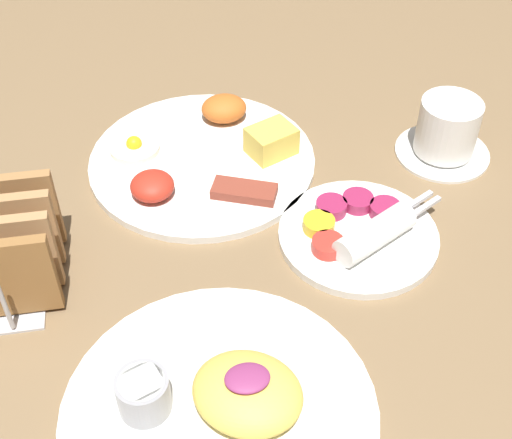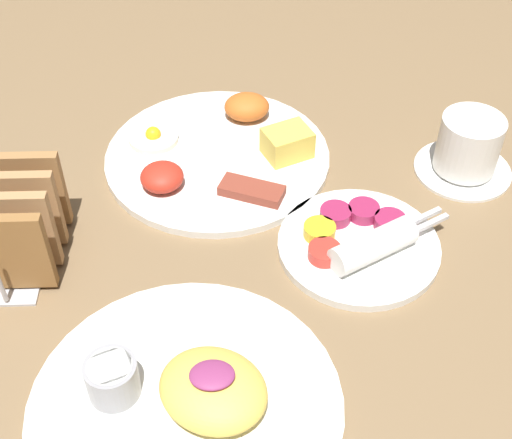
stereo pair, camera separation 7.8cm
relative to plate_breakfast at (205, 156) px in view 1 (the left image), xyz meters
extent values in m
plane|color=brown|center=(0.00, -0.18, -0.01)|extent=(3.00, 3.00, 0.00)
cylinder|color=white|center=(0.00, 0.00, -0.01)|extent=(0.28, 0.28, 0.01)
cube|color=#E5C64C|center=(0.08, 0.00, 0.02)|extent=(0.07, 0.06, 0.04)
ellipsoid|color=#C66023|center=(0.04, 0.08, 0.02)|extent=(0.06, 0.05, 0.03)
cylinder|color=#F4EACC|center=(-0.09, 0.03, 0.00)|extent=(0.06, 0.06, 0.01)
sphere|color=yellow|center=(-0.09, 0.03, 0.01)|extent=(0.02, 0.02, 0.02)
ellipsoid|color=red|center=(-0.07, -0.06, 0.01)|extent=(0.05, 0.05, 0.03)
cube|color=brown|center=(0.04, -0.08, 0.01)|extent=(0.08, 0.06, 0.01)
cylinder|color=white|center=(0.15, -0.16, -0.01)|extent=(0.18, 0.18, 0.01)
cylinder|color=#99234C|center=(0.19, -0.14, 0.01)|extent=(0.04, 0.04, 0.01)
cylinder|color=#99234C|center=(0.16, -0.12, 0.01)|extent=(0.04, 0.04, 0.01)
cylinder|color=#99234C|center=(0.13, -0.12, 0.01)|extent=(0.04, 0.04, 0.01)
cylinder|color=gold|center=(0.11, -0.15, 0.01)|extent=(0.04, 0.04, 0.01)
cylinder|color=red|center=(0.11, -0.18, 0.01)|extent=(0.04, 0.04, 0.01)
cylinder|color=white|center=(0.16, -0.18, 0.02)|extent=(0.10, 0.08, 0.03)
cube|color=silver|center=(0.23, -0.14, 0.02)|extent=(0.05, 0.03, 0.00)
cube|color=silver|center=(0.23, -0.15, 0.02)|extent=(0.05, 0.03, 0.00)
cylinder|color=white|center=(-0.03, -0.36, -0.01)|extent=(0.29, 0.29, 0.01)
ellipsoid|color=#EAC651|center=(0.00, -0.36, 0.02)|extent=(0.13, 0.13, 0.04)
ellipsoid|color=#8C3366|center=(0.00, -0.36, 0.04)|extent=(0.04, 0.03, 0.01)
cylinder|color=#99999E|center=(-0.09, -0.35, 0.02)|extent=(0.05, 0.05, 0.04)
cylinder|color=white|center=(-0.09, -0.35, 0.04)|extent=(0.04, 0.04, 0.01)
cube|color=#B7B7BC|center=(-0.22, -0.16, -0.01)|extent=(0.06, 0.15, 0.01)
cube|color=olive|center=(-0.22, -0.21, 0.04)|extent=(0.10, 0.01, 0.10)
cube|color=#AB7D4F|center=(-0.22, -0.18, 0.04)|extent=(0.10, 0.01, 0.10)
cube|color=#A77A4C|center=(-0.22, -0.14, 0.04)|extent=(0.10, 0.01, 0.10)
cube|color=#9A6D3F|center=(-0.22, -0.11, 0.04)|extent=(0.10, 0.01, 0.10)
cylinder|color=#B7B7BC|center=(-0.22, -0.23, 0.03)|extent=(0.01, 0.01, 0.07)
cylinder|color=#B7B7BC|center=(-0.22, -0.09, 0.03)|extent=(0.01, 0.01, 0.07)
cylinder|color=white|center=(0.30, -0.03, -0.01)|extent=(0.12, 0.12, 0.01)
cylinder|color=white|center=(0.30, -0.03, 0.03)|extent=(0.08, 0.08, 0.07)
cylinder|color=#381E0F|center=(0.30, -0.03, 0.06)|extent=(0.06, 0.06, 0.01)
camera|label=1|loc=(-0.05, -0.70, 0.56)|focal=50.00mm
camera|label=2|loc=(0.02, -0.71, 0.56)|focal=50.00mm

